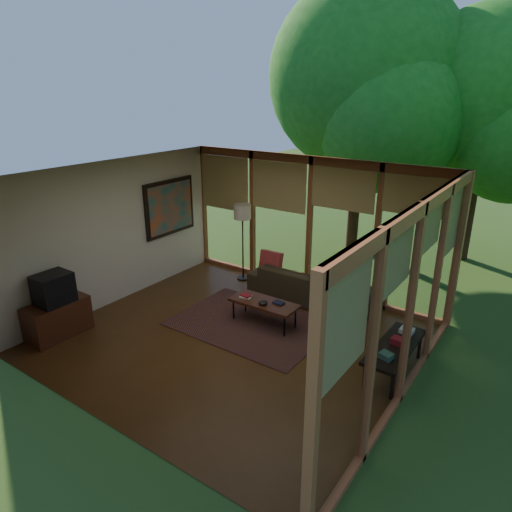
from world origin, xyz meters
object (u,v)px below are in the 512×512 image
Objects in this scene: media_cabinet at (58,319)px; floor_lamp at (242,216)px; sofa at (304,284)px; side_console at (390,346)px; television at (53,289)px; coffee_table at (264,303)px.

media_cabinet is 4.00m from floor_lamp.
sofa reaches higher than media_cabinet.
side_console is (4.87, 2.13, 0.11)m from media_cabinet.
media_cabinet reaches higher than side_console.
media_cabinet is 0.61× the size of floor_lamp.
side_console is at bearing 23.64° from media_cabinet.
side_console is (2.19, -1.42, 0.10)m from sofa.
television is (0.02, 0.00, 0.55)m from media_cabinet.
sofa is 1.93m from floor_lamp.
side_console is at bearing -22.42° from floor_lamp.
television is 0.39× the size of side_console.
sofa is 2.16× the size of media_cabinet.
sofa is 1.80× the size of coffee_table.
floor_lamp is at bearing 73.47° from media_cabinet.
floor_lamp reaches higher than television.
sofa is at bearing 53.18° from television.
media_cabinet is 1.82× the size of television.
media_cabinet reaches higher than coffee_table.
side_console is (2.28, -0.15, 0.02)m from coffee_table.
media_cabinet is 0.83× the size of coffee_table.
floor_lamp reaches higher than side_console.
side_console is at bearing 23.72° from television.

